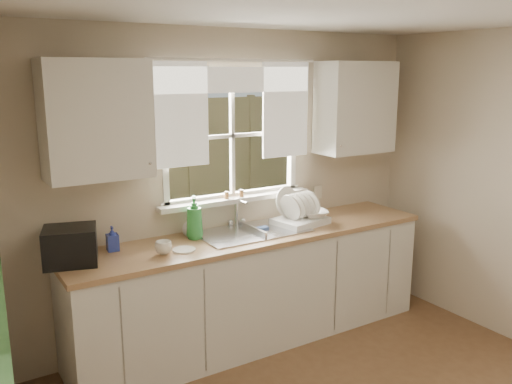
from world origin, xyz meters
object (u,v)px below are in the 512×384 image
soap_bottle_a (194,217)px  cup (163,248)px  dish_rack (299,215)px  black_appliance (70,246)px

soap_bottle_a → cup: (-0.34, -0.21, -0.12)m
dish_rack → soap_bottle_a: 0.93m
cup → dish_rack: bearing=16.2°
cup → black_appliance: black_appliance is taller
black_appliance → soap_bottle_a: bearing=20.2°
dish_rack → soap_bottle_a: (-0.92, 0.10, 0.09)m
dish_rack → cup: 1.26m
soap_bottle_a → black_appliance: soap_bottle_a is taller
soap_bottle_a → black_appliance: 0.94m
cup → black_appliance: (-0.60, 0.15, 0.08)m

